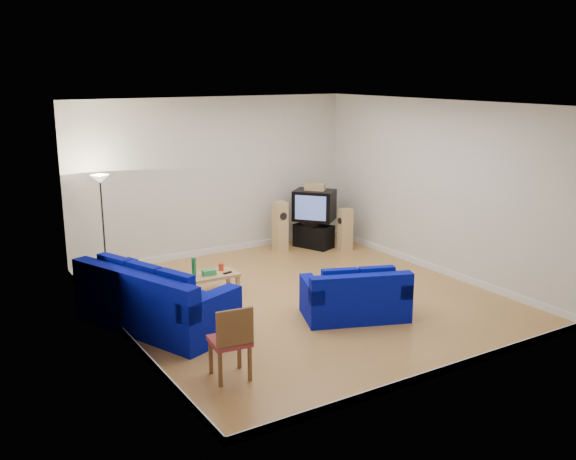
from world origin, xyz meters
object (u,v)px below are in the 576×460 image
sofa_loveseat (356,300)px  coffee_table (209,277)px  sofa_three_seat (153,305)px  tv_stand (314,236)px  television (314,205)px

sofa_loveseat → coffee_table: 2.59m
sofa_three_seat → tv_stand: (4.50, 2.45, -0.11)m
television → sofa_three_seat: bearing=-102.0°
sofa_three_seat → sofa_loveseat: 3.05m
sofa_loveseat → television: 4.18m
sofa_loveseat → television: television is taller
coffee_table → sofa_three_seat: bearing=-146.1°
tv_stand → television: television is taller
sofa_loveseat → tv_stand: (1.72, 3.71, -0.05)m
sofa_three_seat → tv_stand: sofa_three_seat is taller
television → sofa_loveseat: bearing=-65.9°
coffee_table → television: 3.64m
sofa_three_seat → coffee_table: (1.32, 0.89, -0.05)m
coffee_table → television: size_ratio=0.96×
coffee_table → tv_stand: (3.18, 1.57, -0.06)m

